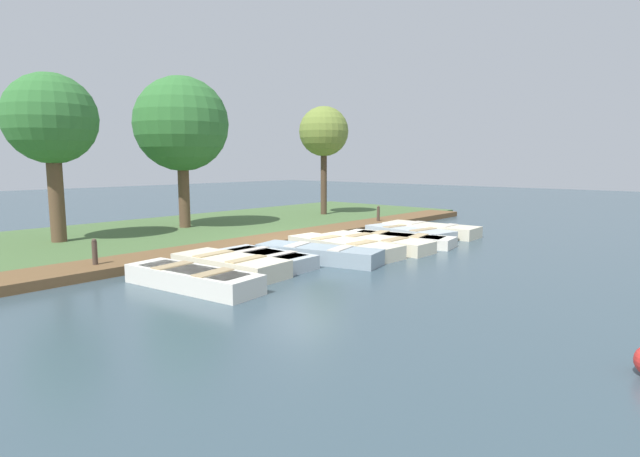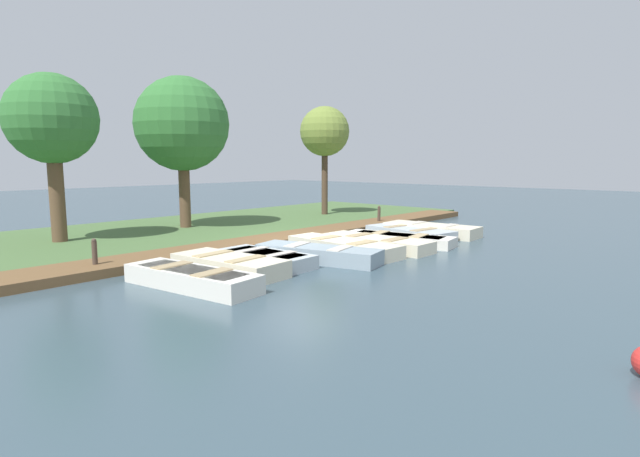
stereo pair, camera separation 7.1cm
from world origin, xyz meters
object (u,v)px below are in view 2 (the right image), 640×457
Objects in this scene: mooring_post_near at (95,256)px; park_tree_far_left at (52,121)px; park_tree_center at (325,133)px; park_tree_left at (182,125)px; rowboat_6 at (399,239)px; rowboat_8 at (431,230)px; mooring_post_far at (379,216)px; rowboat_2 at (265,258)px; rowboat_4 at (344,246)px; rowboat_5 at (377,243)px; rowboat_3 at (318,254)px; rowboat_7 at (410,233)px; rowboat_1 at (229,265)px; rowboat_0 at (192,278)px.

park_tree_far_left is at bearing 168.81° from mooring_post_near.
park_tree_left is at bearing -96.80° from park_tree_center.
rowboat_6 is 2.39m from rowboat_8.
mooring_post_far is at bearing 55.89° from park_tree_left.
rowboat_4 reaches higher than rowboat_2.
rowboat_5 is 4.16× the size of mooring_post_near.
rowboat_3 is 0.69× the size of park_tree_center.
rowboat_4 is at bearing -101.67° from rowboat_5.
rowboat_5 is 10.17m from park_tree_far_left.
mooring_post_near is at bearing -107.46° from rowboat_8.
park_tree_far_left is (-6.77, -8.79, 3.58)m from rowboat_7.
park_tree_far_left is at bearing -111.58° from mooring_post_far.
rowboat_7 is at bearing 52.40° from park_tree_far_left.
rowboat_1 is 0.88× the size of rowboat_8.
park_tree_left is (-6.79, -4.39, 3.71)m from rowboat_7.
park_tree_center is (-6.35, 7.52, 3.68)m from rowboat_3.
rowboat_5 is 1.07× the size of rowboat_7.
rowboat_1 is 12.09m from park_tree_center.
rowboat_6 is 1.41m from rowboat_7.
rowboat_0 is 7.55m from rowboat_6.
mooring_post_far reaches higher than rowboat_1.
rowboat_3 is 8.08m from park_tree_left.
park_tree_center reaches higher than rowboat_8.
rowboat_3 is at bearing 60.30° from rowboat_2.
rowboat_7 is at bearing 97.35° from rowboat_6.
rowboat_8 is (0.53, 7.41, 0.03)m from rowboat_2.
rowboat_2 is at bearing -99.26° from rowboat_5.
rowboat_8 reaches higher than rowboat_6.
mooring_post_near is 12.97m from park_tree_center.
rowboat_0 is 0.64× the size of park_tree_far_left.
park_tree_center reaches higher than mooring_post_near.
rowboat_3 is at bearing -49.84° from park_tree_center.
park_tree_center is at bearing 83.20° from park_tree_left.
rowboat_1 reaches higher than rowboat_8.
mooring_post_far reaches higher than rowboat_7.
rowboat_7 reaches higher than rowboat_2.
rowboat_8 is 11.02m from mooring_post_near.
rowboat_1 reaches higher than rowboat_5.
park_tree_center is at bearing 139.57° from rowboat_6.
rowboat_1 reaches higher than rowboat_4.
rowboat_5 is at bearing 81.36° from rowboat_0.
mooring_post_far is 0.15× the size of park_tree_left.
park_tree_center reaches higher than rowboat_4.
rowboat_4 is (-0.24, 1.35, -0.01)m from rowboat_3.
rowboat_5 reaches higher than rowboat_6.
park_tree_left is (-6.57, 3.16, 3.68)m from rowboat_1.
rowboat_2 is 3.91m from rowboat_5.
rowboat_7 is 1.07m from rowboat_8.
mooring_post_far is (-2.28, 8.21, 0.24)m from rowboat_2.
rowboat_1 reaches higher than rowboat_6.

